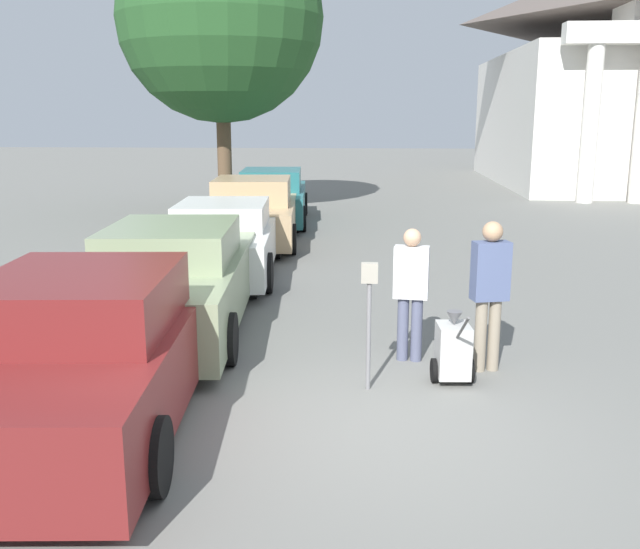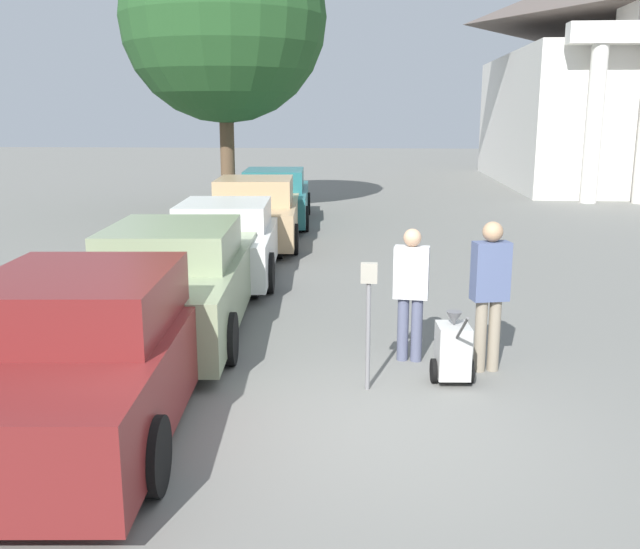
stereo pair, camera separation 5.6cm
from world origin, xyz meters
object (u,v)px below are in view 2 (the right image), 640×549
parked_car_tan (256,213)px  parked_car_sage (176,279)px  person_supervisor (490,287)px  person_worker (411,287)px  parked_car_white (226,240)px  equipment_cart (453,350)px  parked_car_teal (275,198)px  parked_car_maroon (89,350)px  church (614,58)px  parking_meter (368,303)px

parked_car_tan → parked_car_sage: bearing=-94.5°
person_supervisor → person_worker: bearing=-31.6°
parked_car_white → person_supervisor: (4.16, -4.98, 0.36)m
parked_car_white → equipment_cart: size_ratio=4.99×
parked_car_white → parked_car_teal: (0.00, 6.74, 0.03)m
parked_car_maroon → parked_car_sage: (-0.00, 3.17, -0.01)m
parked_car_maroon → person_worker: 3.83m
parked_car_tan → person_supervisor: size_ratio=2.73×
equipment_cart → parked_car_sage: bearing=148.9°
parked_car_tan → church: (12.87, 15.84, 4.66)m
parked_car_white → church: (12.87, 19.27, 4.71)m
parked_car_teal → person_supervisor: (4.16, -11.72, 0.34)m
parking_meter → church: church is taller
parked_car_sage → church: church is taller
parked_car_tan → person_supervisor: bearing=-68.2°
parked_car_tan → parking_meter: parked_car_tan is taller
person_supervisor → church: church is taller
parked_car_sage → parked_car_teal: size_ratio=1.01×
parked_car_sage → parked_car_teal: (0.00, 10.23, -0.01)m
parked_car_tan → parked_car_white: bearing=-94.5°
parking_meter → person_supervisor: (1.41, 0.70, 0.04)m
parked_car_maroon → parked_car_sage: 3.17m
parked_car_teal → equipment_cart: 12.71m
parked_car_sage → equipment_cart: parked_car_sage is taller
parked_car_maroon → parked_car_white: (-0.00, 6.67, -0.04)m
parked_car_tan → person_worker: size_ratio=2.96×
parked_car_teal → person_worker: bearing=-78.5°
parked_car_teal → equipment_cart: size_ratio=5.34×
parked_car_white → person_supervisor: size_ratio=2.76×
person_supervisor → church: (8.71, 24.26, 4.34)m
parked_car_white → parked_car_maroon: bearing=-94.5°
equipment_cart → parked_car_tan: bearing=109.0°
person_worker → parking_meter: bearing=70.6°
parked_car_sage → church: 26.57m
parking_meter → equipment_cart: parking_meter is taller
parked_car_sage → parked_car_white: 3.50m
equipment_cart → church: 26.80m
equipment_cart → parked_car_maroon: bearing=-165.1°
parking_meter → church: bearing=67.9°
parked_car_sage → parked_car_white: bearing=85.5°
church → parked_car_teal: bearing=-135.8°
equipment_cart → church: size_ratio=0.04×
parked_car_maroon → parked_car_tan: bearing=85.5°
equipment_cart → parking_meter: bearing=-168.0°
parked_car_tan → equipment_cart: 9.60m
parked_car_maroon → parked_car_tan: size_ratio=1.02×
parked_car_sage → parking_meter: 3.53m
person_supervisor → equipment_cart: person_supervisor is taller
parked_car_tan → parking_meter: bearing=-77.7°
parked_car_tan → parked_car_maroon: bearing=-94.5°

